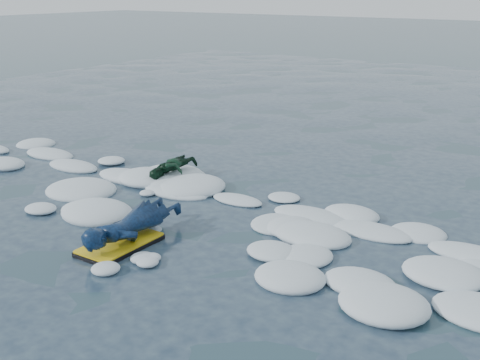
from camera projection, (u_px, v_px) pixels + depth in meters
The scene contains 4 objects.
ground at pixel (173, 234), 8.53m from camera, with size 120.00×120.00×0.00m, color #172F38.
foam_band at pixel (216, 213), 9.34m from camera, with size 12.00×3.10×0.30m, color white, non-canonical shape.
prone_woman_unit at pixel (131, 227), 8.19m from camera, with size 0.75×1.78×0.46m.
prone_child_unit at pixel (172, 170), 10.78m from camera, with size 0.54×1.11×0.41m.
Camera 1 is at (5.19, -6.00, 3.36)m, focal length 45.00 mm.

